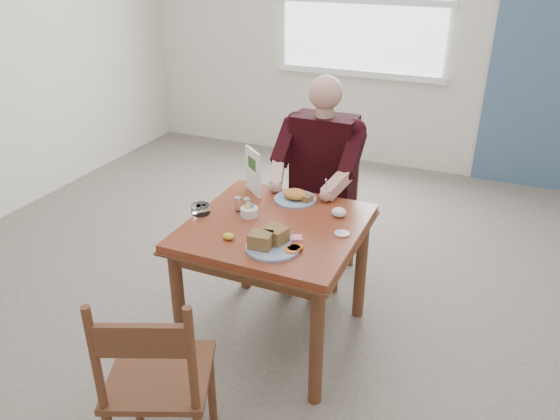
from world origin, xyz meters
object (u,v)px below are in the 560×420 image
at_px(table, 275,242).
at_px(near_plate, 272,242).
at_px(chair_far, 323,209).
at_px(diner, 320,168).
at_px(chair_near, 157,381).
at_px(far_plate, 296,197).

distance_m(table, near_plate, 0.29).
bearing_deg(chair_far, diner, -89.99).
xyz_separation_m(table, chair_near, (-0.09, -1.00, -0.16)).
bearing_deg(diner, chair_near, -93.01).
height_order(chair_near, near_plate, chair_near).
bearing_deg(near_plate, chair_near, -103.15).
bearing_deg(near_plate, chair_far, 94.83).
bearing_deg(table, diner, 90.00).
bearing_deg(far_plate, diner, 89.49).
height_order(diner, near_plate, diner).
bearing_deg(diner, chair_far, 90.01).
relative_size(chair_near, diner, 0.69).
relative_size(near_plate, far_plate, 0.92).
relative_size(table, chair_far, 0.97).
distance_m(table, chair_far, 0.81).
relative_size(table, diner, 0.66).
bearing_deg(table, far_plate, 90.65).
height_order(near_plate, far_plate, near_plate).
distance_m(table, diner, 0.73).
height_order(chair_near, diner, diner).
relative_size(chair_far, near_plate, 3.24).
bearing_deg(diner, far_plate, -90.51).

